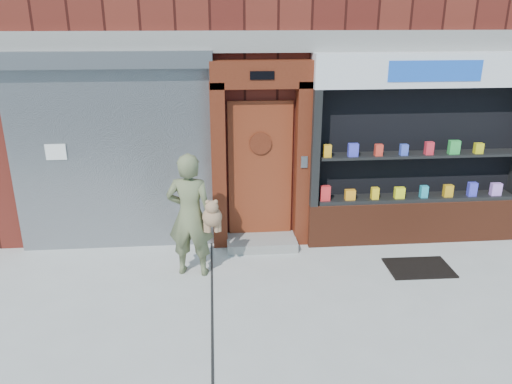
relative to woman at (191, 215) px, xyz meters
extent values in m
plane|color=#9E9E99|center=(1.81, -0.95, -0.89)|extent=(80.00, 80.00, 0.00)
cube|color=gray|center=(1.81, 0.97, 2.26)|extent=(12.00, 0.16, 0.30)
cube|color=gray|center=(-1.19, 0.99, 0.51)|extent=(3.00, 0.10, 2.80)
cube|color=slate|center=(-1.19, 0.93, 2.03)|extent=(3.10, 0.30, 0.24)
cube|color=white|center=(-1.99, 0.92, 0.71)|extent=(0.30, 0.01, 0.24)
cube|color=#4D1A0D|center=(0.41, 0.91, 0.41)|extent=(0.22, 0.28, 2.60)
cube|color=#4D1A0D|center=(1.71, 0.91, 0.41)|extent=(0.22, 0.28, 2.60)
cube|color=#4D1A0D|center=(1.06, 0.91, 1.81)|extent=(1.50, 0.28, 0.40)
cube|color=black|center=(1.06, 0.76, 1.81)|extent=(0.35, 0.01, 0.12)
cube|color=maroon|center=(1.06, 1.02, 0.31)|extent=(1.00, 0.06, 2.20)
cylinder|color=black|center=(1.06, 0.98, 0.76)|extent=(0.28, 0.02, 0.28)
cylinder|color=#4D1A0D|center=(1.06, 0.97, 0.76)|extent=(0.34, 0.02, 0.34)
cube|color=gray|center=(1.06, 0.75, -0.82)|extent=(1.10, 0.55, 0.15)
cube|color=slate|center=(1.71, 0.76, 0.51)|extent=(0.10, 0.02, 0.18)
cube|color=#612917|center=(3.56, 0.85, -0.54)|extent=(3.50, 0.40, 0.70)
cube|color=black|center=(1.87, 0.85, 0.71)|extent=(0.12, 0.40, 1.80)
cube|color=black|center=(3.56, 1.03, 0.71)|extent=(3.30, 0.03, 1.80)
cube|color=black|center=(3.56, 0.85, -0.16)|extent=(3.20, 0.36, 0.06)
cube|color=black|center=(3.56, 0.85, 0.56)|extent=(3.20, 0.36, 0.04)
cube|color=white|center=(3.56, 0.85, 1.86)|extent=(3.50, 0.40, 0.50)
cube|color=blue|center=(3.56, 0.64, 1.86)|extent=(1.40, 0.01, 0.30)
cube|color=red|center=(2.06, 0.77, -0.02)|extent=(0.15, 0.09, 0.24)
cube|color=orange|center=(2.46, 0.77, -0.05)|extent=(0.16, 0.09, 0.16)
cube|color=yellow|center=(2.86, 0.77, -0.04)|extent=(0.11, 0.09, 0.19)
cube|color=#FFFE1A|center=(3.26, 0.77, -0.05)|extent=(0.15, 0.09, 0.18)
cube|color=#25A3BB|center=(3.66, 0.77, -0.04)|extent=(0.11, 0.09, 0.19)
cube|color=gold|center=(4.06, 0.77, -0.04)|extent=(0.14, 0.09, 0.19)
cube|color=#4041DB|center=(4.46, 0.77, -0.02)|extent=(0.13, 0.09, 0.22)
cube|color=#C588F5|center=(4.86, 0.77, -0.03)|extent=(0.17, 0.09, 0.20)
cube|color=#FFAE1A|center=(2.06, 0.77, 0.67)|extent=(0.12, 0.09, 0.19)
cube|color=#4145DE|center=(2.46, 0.77, 0.68)|extent=(0.15, 0.09, 0.20)
cube|color=red|center=(2.86, 0.77, 0.66)|extent=(0.12, 0.09, 0.18)
cube|color=blue|center=(3.26, 0.77, 0.66)|extent=(0.11, 0.09, 0.17)
cube|color=red|center=(3.66, 0.77, 0.68)|extent=(0.12, 0.09, 0.20)
cube|color=green|center=(4.06, 0.77, 0.68)|extent=(0.17, 0.09, 0.21)
cube|color=yellow|center=(4.46, 0.77, 0.66)|extent=(0.13, 0.09, 0.16)
imported|color=#636A46|center=(-0.02, 0.01, 0.00)|extent=(0.72, 0.54, 1.78)
sphere|color=#8E6747|center=(0.29, -0.11, 0.01)|extent=(0.27, 0.27, 0.27)
sphere|color=#8E6747|center=(0.29, -0.15, 0.17)|extent=(0.18, 0.18, 0.18)
sphere|color=#8E6747|center=(0.23, -0.15, 0.25)|extent=(0.06, 0.06, 0.06)
sphere|color=#8E6747|center=(0.34, -0.15, 0.25)|extent=(0.06, 0.06, 0.06)
cylinder|color=#8E6747|center=(0.20, -0.11, -0.12)|extent=(0.06, 0.06, 0.16)
cylinder|color=#8E6747|center=(0.38, -0.11, -0.12)|extent=(0.06, 0.06, 0.16)
cylinder|color=#8E6747|center=(0.23, -0.13, -0.12)|extent=(0.06, 0.06, 0.16)
cylinder|color=#8E6747|center=(0.34, -0.13, -0.12)|extent=(0.06, 0.06, 0.16)
cube|color=black|center=(3.29, -0.17, -0.88)|extent=(0.93, 0.66, 0.02)
camera|label=1|loc=(0.34, -6.45, 2.64)|focal=35.00mm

